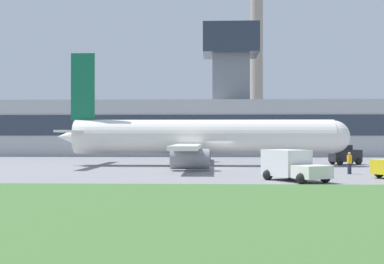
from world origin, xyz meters
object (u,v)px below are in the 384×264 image
Objects in this scene: fuel_truck at (292,166)px; pushback_tug at (345,156)px; airplane at (199,138)px; ground_crew_person at (349,163)px.

pushback_tug is at bearing 67.31° from fuel_truck.
airplane is 8.67× the size of pushback_tug.
fuel_truck is at bearing -68.88° from airplane.
airplane is 15.51m from pushback_tug.
ground_crew_person is (-2.99, -13.66, -0.01)m from pushback_tug.
airplane is 16.48m from ground_crew_person.
fuel_truck reaches higher than pushback_tug.
airplane reaches higher than pushback_tug.
pushback_tug is at bearing 77.64° from ground_crew_person.
fuel_truck is at bearing -129.93° from ground_crew_person.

